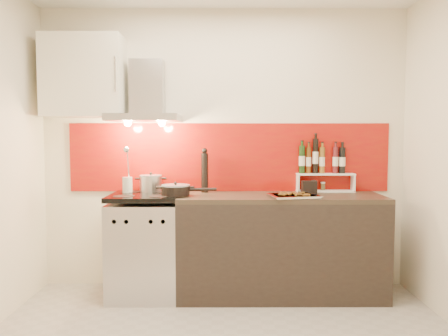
{
  "coord_description": "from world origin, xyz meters",
  "views": [
    {
      "loc": [
        -0.01,
        -2.72,
        1.41
      ],
      "look_at": [
        0.0,
        0.95,
        1.15
      ],
      "focal_mm": 35.0,
      "sensor_mm": 36.0,
      "label": 1
    }
  ],
  "objects_px": {
    "pepper_mill": "(205,171)",
    "baking_tray": "(293,195)",
    "stock_pot": "(151,183)",
    "saute_pan": "(176,190)",
    "range_stove": "(145,246)",
    "counter": "(280,245)"
  },
  "relations": [
    {
      "from": "pepper_mill",
      "to": "baking_tray",
      "type": "height_order",
      "value": "pepper_mill"
    },
    {
      "from": "stock_pot",
      "to": "baking_tray",
      "type": "relative_size",
      "value": 0.46
    },
    {
      "from": "range_stove",
      "to": "saute_pan",
      "type": "height_order",
      "value": "saute_pan"
    },
    {
      "from": "counter",
      "to": "saute_pan",
      "type": "bearing_deg",
      "value": -175.81
    },
    {
      "from": "stock_pot",
      "to": "pepper_mill",
      "type": "relative_size",
      "value": 0.5
    },
    {
      "from": "stock_pot",
      "to": "saute_pan",
      "type": "xyz_separation_m",
      "value": [
        0.26,
        -0.24,
        -0.03
      ]
    },
    {
      "from": "stock_pot",
      "to": "pepper_mill",
      "type": "height_order",
      "value": "pepper_mill"
    },
    {
      "from": "counter",
      "to": "saute_pan",
      "type": "relative_size",
      "value": 3.74
    },
    {
      "from": "pepper_mill",
      "to": "range_stove",
      "type": "bearing_deg",
      "value": -159.5
    },
    {
      "from": "counter",
      "to": "stock_pot",
      "type": "bearing_deg",
      "value": 171.61
    },
    {
      "from": "stock_pot",
      "to": "baking_tray",
      "type": "xyz_separation_m",
      "value": [
        1.26,
        -0.32,
        -0.07
      ]
    },
    {
      "from": "stock_pot",
      "to": "saute_pan",
      "type": "relative_size",
      "value": 0.43
    },
    {
      "from": "range_stove",
      "to": "saute_pan",
      "type": "xyz_separation_m",
      "value": [
        0.29,
        -0.06,
        0.51
      ]
    },
    {
      "from": "saute_pan",
      "to": "pepper_mill",
      "type": "height_order",
      "value": "pepper_mill"
    },
    {
      "from": "pepper_mill",
      "to": "baking_tray",
      "type": "bearing_deg",
      "value": -23.73
    },
    {
      "from": "stock_pot",
      "to": "saute_pan",
      "type": "bearing_deg",
      "value": -42.62
    },
    {
      "from": "stock_pot",
      "to": "pepper_mill",
      "type": "xyz_separation_m",
      "value": [
        0.49,
        0.02,
        0.11
      ]
    },
    {
      "from": "range_stove",
      "to": "stock_pot",
      "type": "xyz_separation_m",
      "value": [
        0.03,
        0.18,
        0.55
      ]
    },
    {
      "from": "range_stove",
      "to": "stock_pot",
      "type": "distance_m",
      "value": 0.57
    },
    {
      "from": "baking_tray",
      "to": "saute_pan",
      "type": "bearing_deg",
      "value": 175.43
    },
    {
      "from": "counter",
      "to": "stock_pot",
      "type": "relative_size",
      "value": 8.7
    },
    {
      "from": "saute_pan",
      "to": "pepper_mill",
      "type": "bearing_deg",
      "value": 47.67
    }
  ]
}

